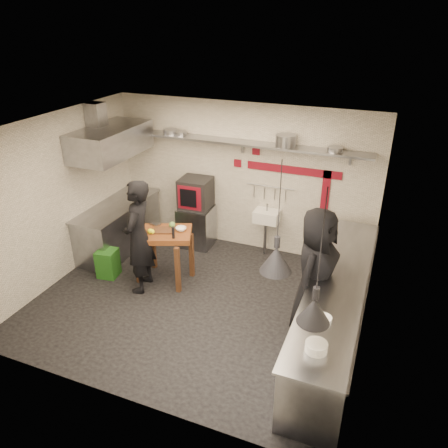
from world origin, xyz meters
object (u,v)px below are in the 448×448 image
at_px(prep_table, 165,256).
at_px(combi_oven, 196,193).
at_px(chef_left, 139,237).
at_px(chef_right, 315,272).
at_px(green_bin, 108,263).
at_px(oven_stand, 196,226).

bearing_deg(prep_table, combi_oven, 69.60).
distance_m(chef_left, chef_right, 2.83).
relative_size(green_bin, chef_left, 0.26).
bearing_deg(chef_left, chef_right, 80.37).
distance_m(prep_table, chef_left, 0.67).
height_order(oven_stand, green_bin, oven_stand).
height_order(green_bin, chef_left, chef_left).
relative_size(oven_stand, green_bin, 1.60).
relative_size(oven_stand, prep_table, 0.87).
xyz_separation_m(green_bin, prep_table, (0.99, 0.28, 0.21)).
bearing_deg(green_bin, prep_table, 15.91).
xyz_separation_m(oven_stand, combi_oven, (-0.01, 0.04, 0.69)).
relative_size(green_bin, chef_right, 0.26).
relative_size(combi_oven, chef_left, 0.30).
bearing_deg(chef_right, oven_stand, 68.28).
bearing_deg(prep_table, chef_right, -29.45).
height_order(chef_left, chef_right, chef_left).
bearing_deg(prep_table, green_bin, 173.74).
xyz_separation_m(chef_left, chef_right, (2.83, 0.04, -0.01)).
height_order(combi_oven, green_bin, combi_oven).
bearing_deg(chef_right, chef_left, 101.55).
bearing_deg(chef_right, green_bin, 99.85).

